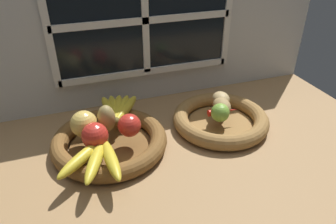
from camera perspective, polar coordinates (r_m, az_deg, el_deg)
The scene contains 14 objects.
ground_plane at distance 103.00cm, azimuth 0.68°, elevation -5.43°, with size 140.00×90.00×3.00cm, color #9E774C.
back_wall at distance 115.53cm, azimuth -4.43°, elevation 15.03°, with size 140.00×4.60×55.00cm.
fruit_bowl_left at distance 98.36cm, azimuth -10.53°, elevation -5.26°, with size 35.29×35.29×5.12cm.
fruit_bowl_right at distance 108.50cm, azimuth 9.50°, elevation -1.32°, with size 32.46×32.46×5.12cm.
apple_red_front at distance 90.31cm, azimuth -13.13°, elevation -4.20°, with size 7.56×7.56×7.56cm, color red.
apple_red_right at distance 93.44cm, azimuth -7.04°, elevation -2.42°, with size 6.98×6.98×6.98cm, color red.
apple_golden_left at distance 95.73cm, azimuth -15.02°, elevation -2.10°, with size 7.99×7.99×7.99cm, color #DBB756.
pear_brown at distance 96.29cm, azimuth -11.11°, elevation -1.13°, with size 5.40×5.86×8.59cm, color olive.
banana_bunch_front at distance 85.73cm, azimuth -12.88°, elevation -8.13°, with size 16.92×19.78×3.31cm.
banana_bunch_back at distance 106.12cm, azimuth -9.14°, elevation 0.64°, with size 13.85×18.39×3.11cm.
potato_back at distance 110.55cm, azimuth 9.58°, elevation 2.39°, with size 7.08×5.86×4.65cm, color tan.
potato_large at distance 105.80cm, azimuth 9.74°, elevation 1.07°, with size 7.86×5.69×5.02cm, color #A38451.
lime_near at distance 101.09cm, azimuth 9.46°, elevation -0.12°, with size 5.99×5.99×5.99cm, color #7AAD3D.
chili_pepper at distance 105.71cm, azimuth 10.03°, elevation 0.14°, with size 2.24×2.24×10.67cm, color red.
Camera 1 is at (-28.35, -77.47, 60.19)cm, focal length 33.55 mm.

